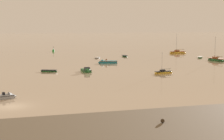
{
  "coord_description": "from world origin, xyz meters",
  "views": [
    {
      "loc": [
        0.26,
        -48.25,
        10.86
      ],
      "look_at": [
        21.78,
        27.67,
        0.74
      ],
      "focal_mm": 57.09,
      "sensor_mm": 36.0,
      "label": 1
    }
  ],
  "objects": [
    {
      "name": "sailboat_moored_1",
      "position": [
        60.8,
        74.09,
        0.33
      ],
      "size": [
        6.8,
        2.18,
        7.59
      ],
      "rotation": [
        0.0,
        0.0,
        3.13
      ],
      "color": "gold",
      "rests_on": "ground"
    },
    {
      "name": "channel_buoy",
      "position": [
        16.49,
        95.68,
        0.46
      ],
      "size": [
        0.9,
        0.9,
        2.3
      ],
      "color": "#198C2D",
      "rests_on": "ground"
    },
    {
      "name": "motorboat_moored_2",
      "position": [
        -0.99,
        5.66,
        0.21
      ],
      "size": [
        4.69,
        2.79,
        1.52
      ],
      "rotation": [
        0.0,
        0.0,
        0.3
      ],
      "color": "gray",
      "rests_on": "ground"
    },
    {
      "name": "ground_plane",
      "position": [
        0.0,
        0.0,
        0.0
      ],
      "size": [
        800.0,
        800.0,
        0.0
      ],
      "primitive_type": "plane",
      "color": "tan"
    },
    {
      "name": "rowboat_moored_0",
      "position": [
        8.45,
        34.08,
        0.17
      ],
      "size": [
        4.12,
        2.69,
        0.62
      ],
      "rotation": [
        0.0,
        0.0,
        5.9
      ],
      "color": "#23602D",
      "rests_on": "ground"
    },
    {
      "name": "rowboat_moored_3",
      "position": [
        59.65,
        55.42,
        0.16
      ],
      "size": [
        3.51,
        3.74,
        0.6
      ],
      "rotation": [
        0.0,
        0.0,
        0.85
      ],
      "color": "#23602D",
      "rests_on": "ground"
    },
    {
      "name": "motorboat_moored_0",
      "position": [
        16.74,
        31.13,
        0.26
      ],
      "size": [
        1.85,
        4.67,
        1.73
      ],
      "rotation": [
        0.0,
        0.0,
        4.77
      ],
      "color": "#23602D",
      "rests_on": "ground"
    },
    {
      "name": "motorboat_moored_1",
      "position": [
        25.81,
        48.2,
        0.25
      ],
      "size": [
        5.67,
        3.32,
        1.84
      ],
      "rotation": [
        0.0,
        0.0,
        2.85
      ],
      "color": "#197084",
      "rests_on": "ground"
    },
    {
      "name": "rowboat_moored_2",
      "position": [
        37.26,
        66.47,
        0.17
      ],
      "size": [
        1.42,
        3.88,
        0.61
      ],
      "rotation": [
        0.0,
        0.0,
        1.54
      ],
      "color": "#23602D",
      "rests_on": "ground"
    },
    {
      "name": "sailboat_moored_2",
      "position": [
        59.53,
        45.8,
        0.32
      ],
      "size": [
        3.35,
        6.96,
        7.49
      ],
      "rotation": [
        0.0,
        0.0,
        1.77
      ],
      "color": "#23602D",
      "rests_on": "ground"
    },
    {
      "name": "sailboat_moored_0",
      "position": [
        32.76,
        24.3,
        0.22
      ],
      "size": [
        4.73,
        2.0,
        5.14
      ],
      "rotation": [
        0.0,
        0.0,
        3.27
      ],
      "color": "gold",
      "rests_on": "ground"
    },
    {
      "name": "rowboat_moored_4",
      "position": [
        27.01,
        63.46,
        0.14
      ],
      "size": [
        2.94,
        3.33,
        0.53
      ],
      "rotation": [
        0.0,
        0.0,
        0.91
      ],
      "color": "gray",
      "rests_on": "ground"
    },
    {
      "name": "tidal_rock_left",
      "position": [
        15.84,
        -13.49,
        0.45
      ],
      "size": [
        0.44,
        0.44,
        0.44
      ],
      "primitive_type": "sphere",
      "color": "#372A1C",
      "rests_on": "mudflat_shore"
    }
  ]
}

